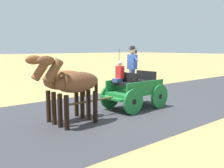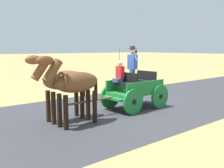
{
  "view_description": "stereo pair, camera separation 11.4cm",
  "coord_description": "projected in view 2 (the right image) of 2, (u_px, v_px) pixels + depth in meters",
  "views": [
    {
      "loc": [
        -7.42,
        7.08,
        2.42
      ],
      "look_at": [
        -0.27,
        1.17,
        1.1
      ],
      "focal_mm": 40.46,
      "sensor_mm": 36.0,
      "label": 1
    },
    {
      "loc": [
        -7.49,
        6.99,
        2.42
      ],
      "look_at": [
        -0.27,
        1.17,
        1.1
      ],
      "focal_mm": 40.46,
      "sensor_mm": 36.0,
      "label": 2
    }
  ],
  "objects": [
    {
      "name": "horse_off_side",
      "position": [
        62.0,
        82.0,
        8.32
      ],
      "size": [
        0.62,
        2.13,
        2.21
      ],
      "color": "brown",
      "rests_on": "ground"
    },
    {
      "name": "horse_near_side",
      "position": [
        74.0,
        84.0,
        7.78
      ],
      "size": [
        0.65,
        2.13,
        2.21
      ],
      "color": "brown",
      "rests_on": "ground"
    },
    {
      "name": "road_surface",
      "position": [
        130.0,
        107.0,
        10.46
      ],
      "size": [
        6.64,
        160.0,
        0.01
      ],
      "primitive_type": "cube",
      "color": "#38383D",
      "rests_on": "ground"
    },
    {
      "name": "ground_plane",
      "position": [
        130.0,
        107.0,
        10.46
      ],
      "size": [
        200.0,
        200.0,
        0.0
      ],
      "primitive_type": "plane",
      "color": "tan"
    },
    {
      "name": "horse_drawn_carriage",
      "position": [
        134.0,
        89.0,
        10.09
      ],
      "size": [
        1.5,
        4.51,
        2.5
      ],
      "color": "#1E7233",
      "rests_on": "ground"
    }
  ]
}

